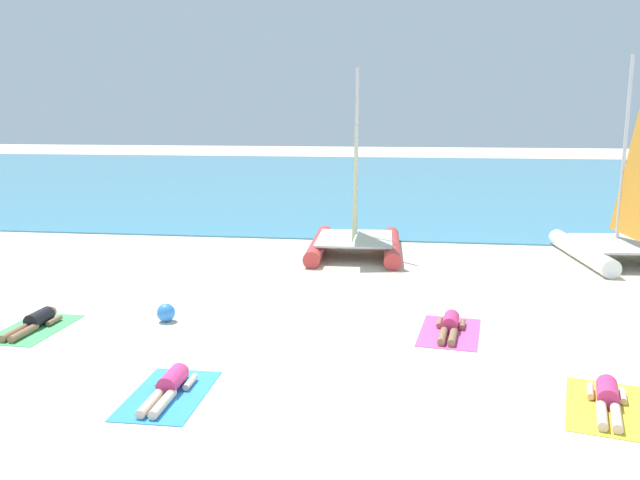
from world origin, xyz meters
TOP-DOWN VIEW (x-y plane):
  - ground_plane at (0.00, 10.00)m, footprint 120.00×120.00m
  - ocean_water at (0.00, 31.03)m, footprint 120.00×40.00m
  - sailboat_red at (0.50, 8.94)m, footprint 2.79×4.24m
  - sailboat_white at (8.09, 9.08)m, footprint 3.22×4.63m
  - towel_leftmost at (-5.13, 1.35)m, footprint 1.17×1.94m
  - sunbather_leftmost at (-5.13, 1.42)m, footprint 0.56×1.56m
  - towel_center_left at (-1.44, -1.20)m, footprint 1.11×1.90m
  - sunbather_center_left at (-1.44, -1.14)m, footprint 0.54×1.56m
  - towel_center_right at (2.88, 2.23)m, footprint 1.34×2.03m
  - sunbather_center_right at (2.89, 2.30)m, footprint 0.62×1.57m
  - towel_rightmost at (4.92, -0.77)m, footprint 1.51×2.10m
  - sunbather_rightmost at (4.94, -0.70)m, footprint 0.74×1.56m
  - beach_ball at (-2.74, 2.15)m, footprint 0.37×0.37m

SIDE VIEW (x-z plane):
  - ground_plane at x=0.00m, z-range 0.00..0.00m
  - towel_leftmost at x=-5.13m, z-range 0.00..0.01m
  - towel_center_left at x=-1.44m, z-range 0.00..0.01m
  - towel_center_right at x=2.88m, z-range 0.00..0.01m
  - towel_rightmost at x=4.92m, z-range 0.00..0.01m
  - ocean_water at x=0.00m, z-range 0.00..0.05m
  - sunbather_leftmost at x=-5.13m, z-range -0.02..0.28m
  - sunbather_center_left at x=-1.44m, z-range -0.02..0.28m
  - sunbather_center_right at x=2.89m, z-range -0.02..0.28m
  - sunbather_rightmost at x=4.94m, z-range -0.02..0.28m
  - beach_ball at x=-2.74m, z-range 0.00..0.37m
  - sailboat_red at x=0.50m, z-range -1.90..3.51m
  - sailboat_white at x=8.09m, z-range -2.00..3.70m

